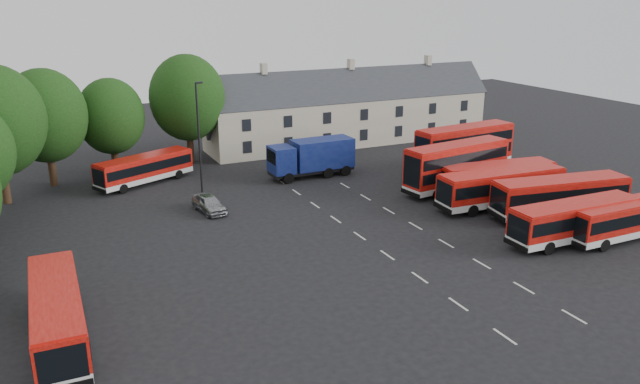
{
  "coord_description": "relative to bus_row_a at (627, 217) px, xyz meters",
  "views": [
    {
      "loc": [
        -21.4,
        -36.21,
        17.36
      ],
      "look_at": [
        -0.98,
        6.91,
        2.2
      ],
      "focal_mm": 35.0,
      "sensor_mm": 36.0,
      "label": 1
    }
  ],
  "objects": [
    {
      "name": "ground",
      "position": [
        -17.47,
        6.92,
        -1.76
      ],
      "size": [
        140.0,
        140.0,
        0.0
      ],
      "primitive_type": "plane",
      "color": "black",
      "rests_on": "ground"
    },
    {
      "name": "lane_markings",
      "position": [
        -14.97,
        8.92,
        -1.76
      ],
      "size": [
        5.15,
        33.8,
        0.01
      ],
      "color": "beige",
      "rests_on": "ground"
    },
    {
      "name": "treeline",
      "position": [
        -38.21,
        26.28,
        4.92
      ],
      "size": [
        29.92,
        32.59,
        12.01
      ],
      "color": "black",
      "rests_on": "ground"
    },
    {
      "name": "terrace_houses",
      "position": [
        -3.47,
        36.92,
        2.1
      ],
      "size": [
        35.7,
        7.13,
        10.06
      ],
      "color": "beige",
      "rests_on": "ground"
    },
    {
      "name": "bus_row_a",
      "position": [
        0.0,
        0.0,
        0.0
      ],
      "size": [
        10.38,
        2.44,
        2.93
      ],
      "rotation": [
        0.0,
        0.0,
        0.0
      ],
      "color": "silver",
      "rests_on": "ground"
    },
    {
      "name": "bus_row_b",
      "position": [
        -3.81,
        1.24,
        0.06
      ],
      "size": [
        10.75,
        2.69,
        3.03
      ],
      "rotation": [
        0.0,
        0.0,
        -0.02
      ],
      "color": "silver",
      "rests_on": "ground"
    },
    {
      "name": "bus_row_c",
      "position": [
        -0.69,
        5.77,
        0.18
      ],
      "size": [
        11.7,
        4.37,
        3.23
      ],
      "rotation": [
        0.0,
        0.0,
        -0.16
      ],
      "color": "silver",
      "rests_on": "ground"
    },
    {
      "name": "bus_row_d",
      "position": [
        -3.42,
        9.68,
        0.18
      ],
      "size": [
        11.53,
        3.22,
        3.23
      ],
      "rotation": [
        0.0,
        0.0,
        -0.05
      ],
      "color": "silver",
      "rests_on": "ground"
    },
    {
      "name": "bus_row_e",
      "position": [
        -1.58,
        12.35,
        0.04
      ],
      "size": [
        10.85,
        3.9,
        3.0
      ],
      "rotation": [
        0.0,
        0.0,
        -0.14
      ],
      "color": "silver",
      "rests_on": "ground"
    },
    {
      "name": "bus_dd_south",
      "position": [
        -3.9,
        15.24,
        0.76
      ],
      "size": [
        11.02,
        3.85,
        4.42
      ],
      "rotation": [
        0.0,
        0.0,
        0.13
      ],
      "color": "silver",
      "rests_on": "ground"
    },
    {
      "name": "bus_dd_north",
      "position": [
        1.14,
        20.59,
        0.86
      ],
      "size": [
        11.4,
        3.62,
        4.6
      ],
      "rotation": [
        0.0,
        0.0,
        0.09
      ],
      "color": "silver",
      "rests_on": "ground"
    },
    {
      "name": "bus_west",
      "position": [
        -38.85,
        2.42,
        0.04
      ],
      "size": [
        2.62,
        10.64,
        3.0
      ],
      "rotation": [
        0.0,
        0.0,
        1.56
      ],
      "color": "silver",
      "rests_on": "ground"
    },
    {
      "name": "bus_north",
      "position": [
        -29.48,
        29.62,
        -0.11
      ],
      "size": [
        9.78,
        6.1,
        2.76
      ],
      "rotation": [
        0.0,
        0.0,
        0.43
      ],
      "color": "silver",
      "rests_on": "ground"
    },
    {
      "name": "box_truck",
      "position": [
        -13.96,
        25.03,
        0.32
      ],
      "size": [
        8.5,
        2.75,
        3.71
      ],
      "rotation": [
        0.0,
        0.0,
        0.01
      ],
      "color": "black",
      "rests_on": "ground"
    },
    {
      "name": "silver_car",
      "position": [
        -26.19,
        19.08,
        -1.04
      ],
      "size": [
        2.34,
        4.48,
        1.45
      ],
      "primitive_type": "imported",
      "rotation": [
        0.0,
        0.0,
        0.15
      ],
      "color": "#9C9FA3",
      "rests_on": "ground"
    },
    {
      "name": "lamppost",
      "position": [
        -25.28,
        24.7,
        3.62
      ],
      "size": [
        0.7,
        0.3,
        10.09
      ],
      "rotation": [
        0.0,
        0.0,
        0.08
      ],
      "color": "black",
      "rests_on": "ground"
    }
  ]
}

